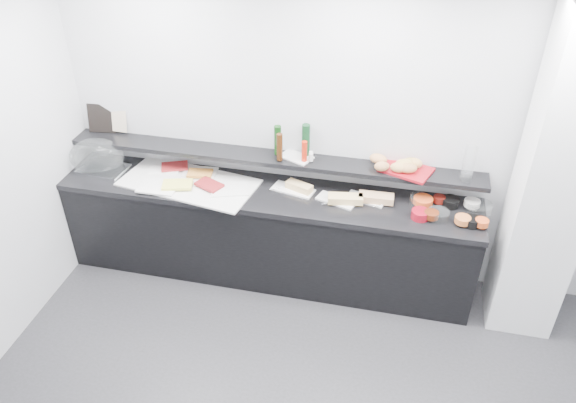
% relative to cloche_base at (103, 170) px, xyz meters
% --- Properties ---
extents(back_wall, '(5.00, 0.02, 2.70)m').
position_rel_cloche_base_xyz_m(back_wall, '(2.21, 0.31, 0.43)').
color(back_wall, silver).
rests_on(back_wall, ground).
extents(ceiling, '(5.00, 5.00, 0.00)m').
position_rel_cloche_base_xyz_m(ceiling, '(2.21, -1.69, 1.78)').
color(ceiling, white).
rests_on(ceiling, back_wall).
extents(column, '(0.50, 0.50, 2.70)m').
position_rel_cloche_base_xyz_m(column, '(3.71, -0.04, 0.43)').
color(column, white).
rests_on(column, ground).
extents(buffet_cabinet, '(3.60, 0.60, 0.85)m').
position_rel_cloche_base_xyz_m(buffet_cabinet, '(1.51, 0.01, -0.50)').
color(buffet_cabinet, black).
rests_on(buffet_cabinet, ground).
extents(counter_top, '(3.62, 0.62, 0.05)m').
position_rel_cloche_base_xyz_m(counter_top, '(1.51, 0.01, -0.05)').
color(counter_top, black).
rests_on(counter_top, buffet_cabinet).
extents(wall_shelf, '(3.60, 0.25, 0.04)m').
position_rel_cloche_base_xyz_m(wall_shelf, '(1.51, 0.18, 0.21)').
color(wall_shelf, black).
rests_on(wall_shelf, back_wall).
extents(cloche_base, '(0.44, 0.32, 0.04)m').
position_rel_cloche_base_xyz_m(cloche_base, '(0.00, 0.00, 0.00)').
color(cloche_base, '#B4B7BC').
rests_on(cloche_base, counter_top).
extents(cloche_dome, '(0.56, 0.46, 0.34)m').
position_rel_cloche_base_xyz_m(cloche_dome, '(-0.06, 0.04, 0.11)').
color(cloche_dome, white).
rests_on(cloche_dome, cloche_base).
extents(linen_runner, '(1.25, 0.74, 0.01)m').
position_rel_cloche_base_xyz_m(linen_runner, '(0.82, -0.02, -0.01)').
color(linen_runner, silver).
rests_on(linen_runner, counter_top).
extents(platter_meat_a, '(0.31, 0.24, 0.01)m').
position_rel_cloche_base_xyz_m(platter_meat_a, '(0.53, 0.15, 0.00)').
color(platter_meat_a, white).
rests_on(platter_meat_a, linen_runner).
extents(food_meat_a, '(0.27, 0.22, 0.02)m').
position_rel_cloche_base_xyz_m(food_meat_a, '(0.62, 0.17, 0.02)').
color(food_meat_a, maroon).
rests_on(food_meat_a, platter_meat_a).
extents(platter_salmon, '(0.31, 0.22, 0.01)m').
position_rel_cloche_base_xyz_m(platter_salmon, '(0.86, 0.15, 0.00)').
color(platter_salmon, white).
rests_on(platter_salmon, linen_runner).
extents(food_salmon, '(0.23, 0.17, 0.02)m').
position_rel_cloche_base_xyz_m(food_salmon, '(0.88, 0.10, 0.02)').
color(food_salmon, orange).
rests_on(food_salmon, platter_salmon).
extents(platter_cheese, '(0.33, 0.23, 0.01)m').
position_rel_cloche_base_xyz_m(platter_cheese, '(0.60, -0.17, 0.00)').
color(platter_cheese, white).
rests_on(platter_cheese, linen_runner).
extents(food_cheese, '(0.29, 0.22, 0.02)m').
position_rel_cloche_base_xyz_m(food_cheese, '(0.76, -0.12, 0.02)').
color(food_cheese, '#F2EF5E').
rests_on(food_cheese, platter_cheese).
extents(platter_meat_b, '(0.37, 0.30, 0.01)m').
position_rel_cloche_base_xyz_m(platter_meat_b, '(1.21, -0.06, 0.00)').
color(platter_meat_b, white).
rests_on(platter_meat_b, linen_runner).
extents(food_meat_b, '(0.27, 0.23, 0.02)m').
position_rel_cloche_base_xyz_m(food_meat_b, '(1.02, -0.06, 0.02)').
color(food_meat_b, maroon).
rests_on(food_meat_b, platter_meat_b).
extents(sandwich_plate_left, '(0.38, 0.23, 0.01)m').
position_rel_cloche_base_xyz_m(sandwich_plate_left, '(1.73, 0.07, -0.01)').
color(sandwich_plate_left, white).
rests_on(sandwich_plate_left, counter_top).
extents(sandwich_food_left, '(0.25, 0.17, 0.06)m').
position_rel_cloche_base_xyz_m(sandwich_food_left, '(1.78, 0.08, 0.02)').
color(sandwich_food_left, '#E1B975').
rests_on(sandwich_food_left, sandwich_plate_left).
extents(tongs_left, '(0.14, 0.09, 0.01)m').
position_rel_cloche_base_xyz_m(tongs_left, '(1.60, 0.05, -0.00)').
color(tongs_left, '#AEB0B5').
rests_on(tongs_left, sandwich_plate_left).
extents(sandwich_plate_mid, '(0.36, 0.24, 0.01)m').
position_rel_cloche_base_xyz_m(sandwich_plate_mid, '(2.11, -0.01, -0.01)').
color(sandwich_plate_mid, white).
rests_on(sandwich_plate_mid, counter_top).
extents(sandwich_food_mid, '(0.30, 0.15, 0.06)m').
position_rel_cloche_base_xyz_m(sandwich_food_mid, '(2.19, -0.02, 0.02)').
color(sandwich_food_mid, '#DEB974').
rests_on(sandwich_food_mid, sandwich_plate_mid).
extents(tongs_mid, '(0.14, 0.08, 0.01)m').
position_rel_cloche_base_xyz_m(tongs_mid, '(2.08, -0.07, -0.00)').
color(tongs_mid, silver).
rests_on(tongs_mid, sandwich_plate_mid).
extents(sandwich_plate_right, '(0.35, 0.21, 0.01)m').
position_rel_cloche_base_xyz_m(sandwich_plate_right, '(2.35, 0.07, -0.01)').
color(sandwich_plate_right, silver).
rests_on(sandwich_plate_right, counter_top).
extents(sandwich_food_right, '(0.29, 0.12, 0.06)m').
position_rel_cloche_base_xyz_m(sandwich_food_right, '(2.43, 0.05, 0.02)').
color(sandwich_food_right, tan).
rests_on(sandwich_food_right, sandwich_plate_right).
extents(tongs_right, '(0.14, 0.09, 0.01)m').
position_rel_cloche_base_xyz_m(tongs_right, '(2.49, -0.01, -0.00)').
color(tongs_right, silver).
rests_on(tongs_right, sandwich_plate_right).
extents(bowl_glass_fruit, '(0.20, 0.20, 0.07)m').
position_rel_cloche_base_xyz_m(bowl_glass_fruit, '(2.78, 0.11, 0.02)').
color(bowl_glass_fruit, white).
rests_on(bowl_glass_fruit, counter_top).
extents(fill_glass_fruit, '(0.20, 0.20, 0.05)m').
position_rel_cloche_base_xyz_m(fill_glass_fruit, '(2.81, 0.09, 0.03)').
color(fill_glass_fruit, '#F45721').
rests_on(fill_glass_fruit, bowl_glass_fruit).
extents(bowl_black_jam, '(0.18, 0.18, 0.07)m').
position_rel_cloche_base_xyz_m(bowl_black_jam, '(3.03, 0.14, 0.02)').
color(bowl_black_jam, black).
rests_on(bowl_black_jam, counter_top).
extents(fill_black_jam, '(0.11, 0.11, 0.05)m').
position_rel_cloche_base_xyz_m(fill_black_jam, '(2.94, 0.14, 0.03)').
color(fill_black_jam, '#61130D').
rests_on(fill_black_jam, bowl_black_jam).
extents(bowl_glass_cream, '(0.25, 0.25, 0.07)m').
position_rel_cloche_base_xyz_m(bowl_glass_cream, '(3.26, 0.11, 0.02)').
color(bowl_glass_cream, white).
rests_on(bowl_glass_cream, counter_top).
extents(fill_glass_cream, '(0.13, 0.13, 0.05)m').
position_rel_cloche_base_xyz_m(fill_glass_cream, '(3.20, 0.14, 0.03)').
color(fill_glass_cream, white).
rests_on(fill_glass_cream, bowl_glass_cream).
extents(bowl_red_jam, '(0.18, 0.18, 0.07)m').
position_rel_cloche_base_xyz_m(bowl_red_jam, '(2.80, -0.09, 0.02)').
color(bowl_red_jam, maroon).
rests_on(bowl_red_jam, counter_top).
extents(fill_red_jam, '(0.15, 0.15, 0.05)m').
position_rel_cloche_base_xyz_m(fill_red_jam, '(2.88, -0.10, 0.03)').
color(fill_red_jam, '#59200C').
rests_on(fill_red_jam, bowl_red_jam).
extents(bowl_glass_salmon, '(0.19, 0.19, 0.07)m').
position_rel_cloche_base_xyz_m(bowl_glass_salmon, '(2.94, -0.07, 0.02)').
color(bowl_glass_salmon, silver).
rests_on(bowl_glass_salmon, counter_top).
extents(fill_glass_salmon, '(0.14, 0.14, 0.05)m').
position_rel_cloche_base_xyz_m(fill_glass_salmon, '(3.12, -0.11, 0.03)').
color(fill_glass_salmon, '#CB6931').
rests_on(fill_glass_salmon, bowl_glass_salmon).
extents(bowl_black_fruit, '(0.17, 0.17, 0.07)m').
position_rel_cloche_base_xyz_m(bowl_black_fruit, '(3.19, -0.10, 0.02)').
color(bowl_black_fruit, black).
rests_on(bowl_black_fruit, counter_top).
extents(fill_black_fruit, '(0.12, 0.12, 0.05)m').
position_rel_cloche_base_xyz_m(fill_black_fruit, '(3.26, -0.12, 0.03)').
color(fill_black_fruit, '#CD4A1B').
rests_on(fill_black_fruit, bowl_black_fruit).
extents(framed_print, '(0.26, 0.10, 0.26)m').
position_rel_cloche_base_xyz_m(framed_print, '(-0.10, 0.29, 0.36)').
color(framed_print, black).
rests_on(framed_print, wall_shelf).
extents(print_art, '(0.18, 0.06, 0.22)m').
position_rel_cloche_base_xyz_m(print_art, '(0.06, 0.29, 0.36)').
color(print_art, '#C4A88D').
rests_on(print_art, framed_print).
extents(condiment_tray, '(0.31, 0.26, 0.01)m').
position_rel_cloche_base_xyz_m(condiment_tray, '(1.73, 0.20, 0.24)').
color(condiment_tray, white).
rests_on(condiment_tray, wall_shelf).
extents(bottle_green_a, '(0.08, 0.08, 0.26)m').
position_rel_cloche_base_xyz_m(bottle_green_a, '(1.56, 0.21, 0.37)').
color(bottle_green_a, '#0E340E').
rests_on(bottle_green_a, condiment_tray).
extents(bottle_brown, '(0.07, 0.07, 0.24)m').
position_rel_cloche_base_xyz_m(bottle_brown, '(1.60, 0.12, 0.36)').
color(bottle_brown, '#391C0A').
rests_on(bottle_brown, condiment_tray).
extents(bottle_green_b, '(0.09, 0.09, 0.28)m').
position_rel_cloche_base_xyz_m(bottle_green_b, '(1.80, 0.25, 0.38)').
color(bottle_green_b, '#0F371A').
rests_on(bottle_green_b, condiment_tray).
extents(bottle_hot, '(0.06, 0.06, 0.18)m').
position_rel_cloche_base_xyz_m(bottle_hot, '(1.81, 0.15, 0.33)').
color(bottle_hot, red).
rests_on(bottle_hot, condiment_tray).
extents(shaker_salt, '(0.04, 0.04, 0.07)m').
position_rel_cloche_base_xyz_m(shaker_salt, '(1.86, 0.19, 0.28)').
color(shaker_salt, white).
rests_on(shaker_salt, condiment_tray).
extents(shaker_pepper, '(0.04, 0.04, 0.07)m').
position_rel_cloche_base_xyz_m(shaker_pepper, '(1.86, 0.16, 0.28)').
color(shaker_pepper, silver).
rests_on(shaker_pepper, condiment_tray).
extents(bread_tray, '(0.47, 0.40, 0.02)m').
position_rel_cloche_base_xyz_m(bread_tray, '(2.65, 0.19, 0.24)').
color(bread_tray, '#A2111B').
rests_on(bread_tray, wall_shelf).
extents(bread_roll_nw, '(0.17, 0.13, 0.08)m').
position_rel_cloche_base_xyz_m(bread_roll_nw, '(2.41, 0.23, 0.29)').
color(bread_roll_nw, '#C3814A').
rests_on(bread_roll_nw, bread_tray).
extents(bread_roll_ne, '(0.15, 0.12, 0.08)m').
position_rel_cloche_base_xyz_m(bread_roll_ne, '(2.67, 0.23, 0.29)').
color(bread_roll_ne, '#AD8942').
rests_on(bread_roll_ne, bread_tray).
extents(bread_roll_sw, '(0.14, 0.11, 0.08)m').
position_rel_cloche_base_xyz_m(bread_roll_sw, '(2.45, 0.11, 0.29)').
color(bread_roll_sw, '#B67945').
rests_on(bread_roll_sw, bread_tray).
extents(bread_roll_s, '(0.13, 0.09, 0.08)m').
position_rel_cloche_base_xyz_m(bread_roll_s, '(2.58, 0.12, 0.29)').
color(bread_roll_s, tan).
rests_on(bread_roll_s, bread_tray).
extents(bread_roll_se, '(0.17, 0.12, 0.08)m').
position_rel_cloche_base_xyz_m(bread_roll_se, '(2.66, 0.13, 0.29)').
color(bread_roll_se, '#AC7641').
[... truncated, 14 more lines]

